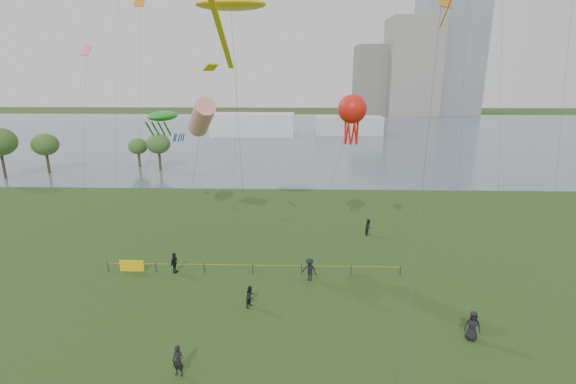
{
  "coord_description": "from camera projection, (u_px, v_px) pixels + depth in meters",
  "views": [
    {
      "loc": [
        0.81,
        -17.3,
        15.62
      ],
      "look_at": [
        0.0,
        10.0,
        8.0
      ],
      "focal_mm": 26.0,
      "sensor_mm": 36.0,
      "label": 1
    }
  ],
  "objects": [
    {
      "name": "lake",
      "position": [
        297.0,
        133.0,
        117.15
      ],
      "size": [
        400.0,
        120.0,
        0.08
      ],
      "primitive_type": "cube",
      "color": "slate",
      "rests_on": "ground_plane"
    },
    {
      "name": "building_mid",
      "position": [
        411.0,
        67.0,
        170.44
      ],
      "size": [
        20.0,
        20.0,
        38.0
      ],
      "primitive_type": "cube",
      "color": "gray",
      "rests_on": "ground_plane"
    },
    {
      "name": "building_low",
      "position": [
        374.0,
        80.0,
        177.96
      ],
      "size": [
        16.0,
        18.0,
        28.0
      ],
      "primitive_type": "cube",
      "color": "slate",
      "rests_on": "ground_plane"
    },
    {
      "name": "pavilion_left",
      "position": [
        253.0,
        125.0,
        111.88
      ],
      "size": [
        22.0,
        8.0,
        6.0
      ],
      "primitive_type": "cube",
      "color": "silver",
      "rests_on": "ground_plane"
    },
    {
      "name": "pavilion_right",
      "position": [
        349.0,
        126.0,
        114.16
      ],
      "size": [
        18.0,
        7.0,
        5.0
      ],
      "primitive_type": "cube",
      "color": "silver",
      "rests_on": "ground_plane"
    },
    {
      "name": "trees",
      "position": [
        62.0,
        144.0,
        67.5
      ],
      "size": [
        26.89,
        13.41,
        8.01
      ],
      "color": "#392A1A",
      "rests_on": "ground_plane"
    },
    {
      "name": "fence",
      "position": [
        178.0,
        266.0,
        34.19
      ],
      "size": [
        24.07,
        0.07,
        1.05
      ],
      "color": "black",
      "rests_on": "ground_plane"
    },
    {
      "name": "spectator_a",
      "position": [
        250.0,
        296.0,
        29.07
      ],
      "size": [
        0.86,
        0.94,
        1.56
      ],
      "primitive_type": "imported",
      "rotation": [
        0.0,
        0.0,
        1.12
      ],
      "color": "black",
      "rests_on": "ground_plane"
    },
    {
      "name": "spectator_b",
      "position": [
        310.0,
        270.0,
        32.76
      ],
      "size": [
        1.39,
        1.17,
        1.87
      ],
      "primitive_type": "imported",
      "rotation": [
        0.0,
        0.0,
        -0.48
      ],
      "color": "black",
      "rests_on": "ground_plane"
    },
    {
      "name": "spectator_c",
      "position": [
        174.0,
        263.0,
        34.09
      ],
      "size": [
        0.63,
        1.09,
        1.75
      ],
      "primitive_type": "imported",
      "rotation": [
        0.0,
        0.0,
        1.36
      ],
      "color": "black",
      "rests_on": "ground_plane"
    },
    {
      "name": "spectator_d",
      "position": [
        472.0,
        326.0,
        25.36
      ],
      "size": [
        1.06,
        0.83,
        1.9
      ],
      "primitive_type": "imported",
      "rotation": [
        0.0,
        0.0,
        -0.27
      ],
      "color": "black",
      "rests_on": "ground_plane"
    },
    {
      "name": "spectator_f",
      "position": [
        178.0,
        361.0,
        22.33
      ],
      "size": [
        0.72,
        0.55,
        1.78
      ],
      "primitive_type": "imported",
      "rotation": [
        0.0,
        0.0,
        -0.21
      ],
      "color": "black",
      "rests_on": "ground_plane"
    },
    {
      "name": "spectator_g",
      "position": [
        369.0,
        227.0,
        42.25
      ],
      "size": [
        0.95,
        1.02,
        1.68
      ],
      "primitive_type": "imported",
      "rotation": [
        0.0,
        0.0,
        1.07
      ],
      "color": "black",
      "rests_on": "ground_plane"
    },
    {
      "name": "kite_stingray",
      "position": [
        230.0,
        5.0,
        29.95
      ],
      "size": [
        5.19,
        10.1,
        21.0
      ],
      "rotation": [
        0.0,
        0.0,
        -0.35
      ],
      "color": "#3F3F42"
    },
    {
      "name": "kite_windsock",
      "position": [
        202.0,
        118.0,
        36.42
      ],
      "size": [
        4.23,
        5.08,
        14.02
      ],
      "rotation": [
        0.0,
        0.0,
        0.31
      ],
      "color": "#3F3F42"
    },
    {
      "name": "kite_creature",
      "position": [
        163.0,
        116.0,
        39.25
      ],
      "size": [
        3.64,
        11.14,
        12.45
      ],
      "rotation": [
        0.0,
        0.0,
        -0.41
      ],
      "color": "#3F3F42"
    },
    {
      "name": "kite_octopus",
      "position": [
        352.0,
        110.0,
        34.16
      ],
      "size": [
        5.22,
        6.89,
        14.2
      ],
      "rotation": [
        0.0,
        0.0,
        0.19
      ],
      "color": "#3F3F42"
    },
    {
      "name": "kite_delta",
      "position": [
        440.0,
        17.0,
        22.7
      ],
      "size": [
        4.16,
        11.09,
        20.5
      ],
      "rotation": [
        0.0,
        0.0,
        -0.22
      ],
      "color": "#3F3F42"
    }
  ]
}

